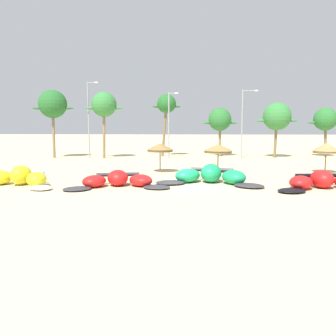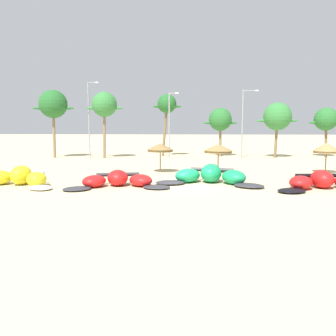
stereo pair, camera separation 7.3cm
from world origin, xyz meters
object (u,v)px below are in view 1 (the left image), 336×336
object	(u,v)px
kite_center	(325,182)
beach_umbrella_near_van	(160,147)
palm_left_of_gap	(166,105)
kite_far_left	(18,178)
palm_left	(104,105)
kite_left	(118,180)
beach_umbrella_near_palms	(326,148)
lamppost_west	(89,116)
palm_center_right	(277,117)
lamppost_west_center	(170,122)
palm_leftmost	(53,105)
palm_center_left	(220,120)
beach_umbrella_middle	(218,148)
palm_right_of_gap	(325,120)
kite_left_of_center	(210,176)
lamppost_east_center	(243,120)

from	to	relation	value
kite_center	beach_umbrella_near_van	world-z (taller)	beach_umbrella_near_van
beach_umbrella_near_van	palm_left_of_gap	world-z (taller)	palm_left_of_gap
kite_far_left	palm_left	size ratio (longest dim) A/B	0.82
kite_far_left	kite_left	distance (m)	7.45
beach_umbrella_near_palms	palm_left	distance (m)	27.52
kite_far_left	lamppost_west	xyz separation A→B (m)	(-0.37, 21.47, 5.04)
palm_center_right	lamppost_west_center	bearing A→B (deg)	-174.83
palm_left	lamppost_west_center	size ratio (longest dim) A/B	1.00
kite_far_left	beach_umbrella_near_van	bearing A→B (deg)	37.29
palm_leftmost	kite_left	bearing A→B (deg)	-59.37
palm_left_of_gap	palm_center_left	bearing A→B (deg)	0.29
beach_umbrella_middle	palm_leftmost	world-z (taller)	palm_leftmost
palm_right_of_gap	kite_left_of_center	bearing A→B (deg)	-127.92
beach_umbrella_near_palms	palm_center_left	distance (m)	18.62
palm_left_of_gap	palm_right_of_gap	bearing A→B (deg)	-0.29
kite_left	palm_leftmost	world-z (taller)	palm_leftmost
beach_umbrella_near_van	palm_leftmost	distance (m)	21.05
beach_umbrella_near_van	palm_left_of_gap	size ratio (longest dim) A/B	0.31
palm_center_right	lamppost_west_center	world-z (taller)	lamppost_west_center
beach_umbrella_middle	palm_right_of_gap	size ratio (longest dim) A/B	0.40
beach_umbrella_middle	lamppost_west_center	world-z (taller)	lamppost_west_center
kite_far_left	palm_center_left	bearing A→B (deg)	54.47
kite_far_left	palm_left_of_gap	xyz separation A→B (m)	(9.87, 24.31, 6.67)
beach_umbrella_near_van	palm_right_of_gap	size ratio (longest dim) A/B	0.40
palm_center_left	palm_right_of_gap	world-z (taller)	palm_right_of_gap
beach_umbrella_middle	palm_leftmost	xyz separation A→B (m)	(-20.68, 14.00, 4.84)
kite_center	palm_center_left	world-z (taller)	palm_center_left
kite_left	palm_left	xyz separation A→B (m)	(-5.67, 21.08, 6.58)
beach_umbrella_near_palms	lamppost_east_center	size ratio (longest dim) A/B	0.31
kite_left	beach_umbrella_near_palms	bearing A→B (deg)	23.66
beach_umbrella_near_palms	lamppost_west	xyz separation A→B (m)	(-25.86, 13.65, 3.25)
kite_left_of_center	lamppost_west	world-z (taller)	lamppost_west
kite_far_left	kite_left	size ratio (longest dim) A/B	0.93
palm_center_right	palm_right_of_gap	bearing A→B (deg)	11.41
kite_far_left	palm_leftmost	size ratio (longest dim) A/B	0.79
palm_left_of_gap	lamppost_west_center	size ratio (longest dim) A/B	1.00
palm_center_left	lamppost_west	distance (m)	17.99
palm_left	palm_center_left	bearing A→B (deg)	12.11
kite_left_of_center	palm_leftmost	distance (m)	28.49
palm_right_of_gap	lamppost_west_center	size ratio (longest dim) A/B	0.78
kite_left	beach_umbrella_near_palms	xyz separation A→B (m)	(18.03, 7.90, 1.89)
kite_left_of_center	palm_leftmost	xyz separation A→B (m)	(-19.55, 19.65, 6.59)
kite_far_left	lamppost_west_center	distance (m)	24.26
palm_left	lamppost_east_center	distance (m)	18.67
palm_center_left	lamppost_east_center	xyz separation A→B (m)	(2.93, -2.07, -0.01)
lamppost_east_center	palm_leftmost	bearing A→B (deg)	-177.87
palm_left_of_gap	palm_left	bearing A→B (deg)	-157.74
palm_center_left	beach_umbrella_middle	bearing A→B (deg)	-96.46
kite_left_of_center	beach_umbrella_near_van	xyz separation A→B (m)	(-4.28, 5.98, 1.79)
lamppost_east_center	lamppost_west_center	bearing A→B (deg)	-175.39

